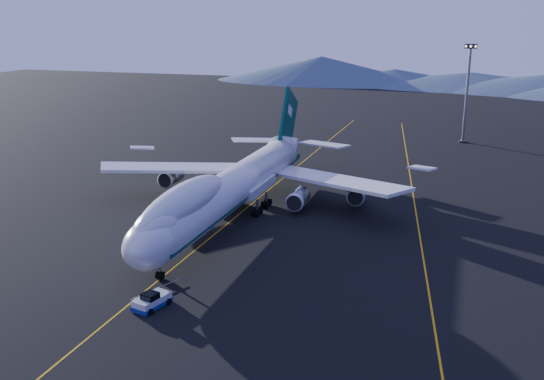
% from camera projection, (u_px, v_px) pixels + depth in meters
% --- Properties ---
extents(ground, '(500.00, 500.00, 0.00)m').
position_uv_depth(ground, '(234.00, 218.00, 104.41)').
color(ground, black).
rests_on(ground, ground).
extents(taxiway_line_main, '(0.25, 220.00, 0.01)m').
position_uv_depth(taxiway_line_main, '(234.00, 218.00, 104.41)').
color(taxiway_line_main, '#D0970C').
rests_on(taxiway_line_main, ground).
extents(taxiway_line_side, '(28.08, 198.09, 0.01)m').
position_uv_depth(taxiway_line_side, '(417.00, 218.00, 104.55)').
color(taxiway_line_side, '#D0970C').
rests_on(taxiway_line_side, ground).
extents(boeing_747, '(59.62, 72.43, 19.37)m').
position_uv_depth(boeing_747, '(233.00, 186.00, 102.85)').
color(boeing_747, silver).
rests_on(boeing_747, ground).
extents(pushback_tug, '(3.66, 5.28, 2.10)m').
position_uv_depth(pushback_tug, '(152.00, 302.00, 72.25)').
color(pushback_tug, silver).
rests_on(pushback_tug, ground).
extents(floodlight_mast, '(3.30, 2.47, 26.67)m').
position_uv_depth(floodlight_mast, '(467.00, 93.00, 164.91)').
color(floodlight_mast, black).
rests_on(floodlight_mast, ground).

